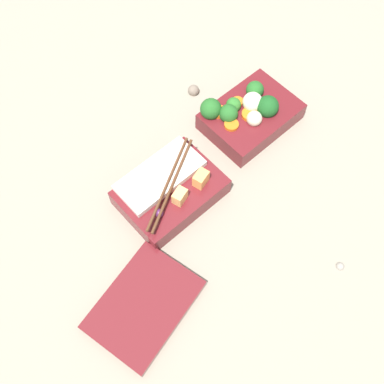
{
  "coord_description": "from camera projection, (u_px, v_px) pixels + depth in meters",
  "views": [
    {
      "loc": [
        0.35,
        0.3,
        0.73
      ],
      "look_at": [
        0.1,
        0.03,
        0.04
      ],
      "focal_mm": 42.0,
      "sensor_mm": 36.0,
      "label": 1
    }
  ],
  "objects": [
    {
      "name": "ground_plane",
      "position": [
        223.0,
        160.0,
        0.85
      ],
      "size": [
        3.0,
        3.0,
        0.0
      ],
      "primitive_type": "plane",
      "color": "gray"
    },
    {
      "name": "bento_lid",
      "position": [
        144.0,
        305.0,
        0.72
      ],
      "size": [
        0.2,
        0.16,
        0.02
      ],
      "primitive_type": "cube",
      "rotation": [
        0.0,
        0.0,
        0.23
      ],
      "color": "maroon",
      "rests_on": "ground_plane"
    },
    {
      "name": "bento_tray_vegetable",
      "position": [
        248.0,
        114.0,
        0.87
      ],
      "size": [
        0.18,
        0.13,
        0.07
      ],
      "color": "maroon",
      "rests_on": "ground_plane"
    },
    {
      "name": "bento_tray_rice",
      "position": [
        170.0,
        190.0,
        0.8
      ],
      "size": [
        0.18,
        0.13,
        0.07
      ],
      "color": "maroon",
      "rests_on": "ground_plane"
    },
    {
      "name": "pebble_1",
      "position": [
        194.0,
        91.0,
        0.93
      ],
      "size": [
        0.02,
        0.02,
        0.02
      ],
      "primitive_type": "sphere",
      "color": "#7A6B5B",
      "rests_on": "ground_plane"
    },
    {
      "name": "pebble_0",
      "position": [
        341.0,
        265.0,
        0.75
      ],
      "size": [
        0.01,
        0.01,
        0.01
      ],
      "primitive_type": "sphere",
      "color": "gray",
      "rests_on": "ground_plane"
    }
  ]
}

